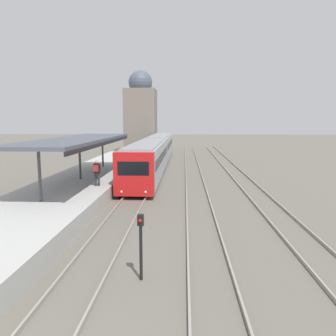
% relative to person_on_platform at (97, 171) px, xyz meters
% --- Properties ---
extents(platform_canopy, '(4.00, 16.33, 2.95)m').
position_rel_person_on_platform_xyz_m(platform_canopy, '(-1.80, 2.37, 1.84)').
color(platform_canopy, '#4C515B').
rests_on(platform_canopy, station_platform).
extents(person_on_platform, '(0.40, 0.40, 1.66)m').
position_rel_person_on_platform_xyz_m(person_on_platform, '(0.00, 0.00, 0.00)').
color(person_on_platform, '#2D2D33').
rests_on(person_on_platform, station_platform).
extents(train_near, '(2.59, 31.32, 3.18)m').
position_rel_person_on_platform_xyz_m(train_near, '(2.38, 15.43, -0.10)').
color(train_near, red).
rests_on(train_near, ground_plane).
extents(signal_post_near, '(0.20, 0.21, 2.15)m').
position_rel_person_on_platform_xyz_m(signal_post_near, '(4.24, -10.63, -0.55)').
color(signal_post_near, black).
rests_on(signal_post_near, ground_plane).
extents(distant_domed_building, '(4.92, 4.92, 12.97)m').
position_rel_person_on_platform_xyz_m(distant_domed_building, '(-1.50, 32.84, 4.26)').
color(distant_domed_building, slate).
rests_on(distant_domed_building, ground_plane).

